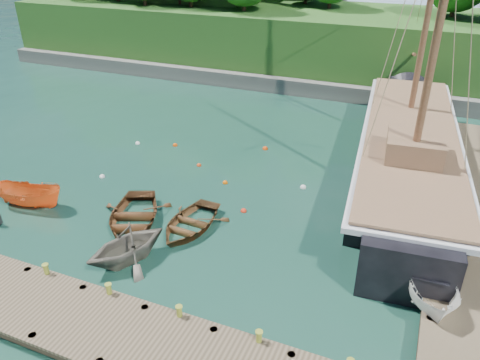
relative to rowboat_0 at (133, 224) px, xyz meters
The scene contains 22 objects.
ground 3.44m from the rowboat_0, ahead, with size 160.00×160.00×0.00m, color #163A2D.
dock_near 8.47m from the rowboat_0, 49.95° to the right, with size 20.00×3.20×1.10m.
dock_east 16.52m from the rowboat_0, 25.18° to the left, with size 3.20×24.00×1.10m.
bollard_0 5.11m from the rowboat_0, 96.27° to the right, with size 0.26×0.26×0.45m, color olive.
bollard_1 5.63m from the rowboat_0, 64.30° to the right, with size 0.26×0.26×0.45m, color olive.
bollard_2 7.44m from the rowboat_0, 43.00° to the right, with size 0.26×0.26×0.45m, color olive.
bollard_3 9.85m from the rowboat_0, 31.01° to the right, with size 0.26×0.26×0.45m, color olive.
rowboat_0 is the anchor object (origin of this frame).
rowboat_1 2.89m from the rowboat_0, 60.24° to the right, with size 3.14×3.64×1.92m, color #6D6759.
rowboat_2 2.83m from the rowboat_0, 14.55° to the left, with size 2.94×4.12×0.85m, color #53361B.
motorboat_orange 5.84m from the rowboat_0, behind, with size 1.41×3.75×1.45m, color orange.
cabin_boat_white 13.44m from the rowboat_0, ahead, with size 1.73×4.59×1.77m, color white.
schooner 15.63m from the rowboat_0, 41.61° to the left, with size 7.17×28.73×21.27m.
mooring_buoy_0 5.59m from the rowboat_0, 142.53° to the left, with size 0.32×0.32×0.32m, color white.
mooring_buoy_1 6.89m from the rowboat_0, 89.50° to the left, with size 0.28×0.28×0.28m, color red.
mooring_buoy_2 6.00m from the rowboat_0, 66.06° to the left, with size 0.30×0.30×0.30m, color #E05B03.
mooring_buoy_3 9.42m from the rowboat_0, 45.05° to the left, with size 0.33×0.33×0.33m, color silver.
mooring_buoy_4 9.37m from the rowboat_0, 107.21° to the left, with size 0.32×0.32×0.32m, color #E84B06.
mooring_buoy_5 11.12m from the rowboat_0, 74.70° to the left, with size 0.35×0.35×0.35m, color #EA440A.
mooring_buoy_6 9.76m from the rowboat_0, 122.42° to the left, with size 0.32×0.32×0.32m, color silver.
mooring_buoy_7 5.50m from the rowboat_0, 34.42° to the left, with size 0.31×0.31×0.31m, color red.
headland 33.24m from the rowboat_0, 106.73° to the left, with size 51.00×19.31×12.90m.
Camera 1 is at (8.72, -15.61, 12.66)m, focal length 35.00 mm.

